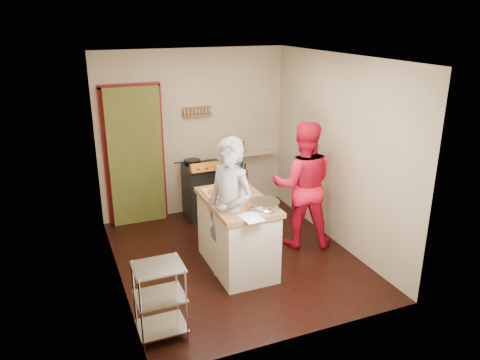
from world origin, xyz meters
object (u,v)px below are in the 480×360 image
stove (205,190)px  person_red (303,185)px  wire_shelving (160,297)px  person_stripe (230,211)px  island (237,232)px

stove → person_red: person_red is taller
wire_shelving → person_stripe: 1.36m
island → person_red: person_red is taller
stove → island: 1.65m
wire_shelving → person_red: person_red is taller
stove → wire_shelving: bearing=-116.9°
person_red → stove: bearing=-33.3°
stove → island: size_ratio=0.75×
wire_shelving → person_stripe: size_ratio=0.45×
wire_shelving → island: island is taller
stove → wire_shelving: 2.94m
island → wire_shelving: bearing=-141.2°
person_stripe → island: bearing=111.3°
stove → person_red: 1.74m
island → person_red: size_ratio=0.76×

